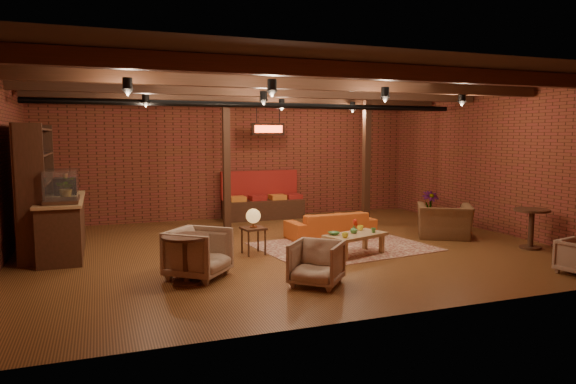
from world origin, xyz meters
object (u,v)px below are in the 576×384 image
object	(u,v)px
sofa	(331,225)
round_table_left	(186,251)
coffee_table	(355,236)
side_table_lamp	(253,220)
side_table_book	(451,212)
round_table_right	(531,222)
armchair_b	(316,261)
plant_tall	(431,176)
armchair_right	(444,216)
armchair_a	(198,251)

from	to	relation	value
sofa	round_table_left	distance (m)	4.24
round_table_left	coffee_table	bearing A→B (deg)	13.34
side_table_lamp	side_table_book	xyz separation A→B (m)	(5.03, 0.77, -0.22)
round_table_right	armchair_b	bearing A→B (deg)	-170.64
plant_tall	armchair_b	bearing A→B (deg)	-140.24
round_table_left	side_table_book	size ratio (longest dim) A/B	1.51
side_table_book	plant_tall	distance (m)	1.32
armchair_b	armchair_right	size ratio (longest dim) A/B	0.65
coffee_table	round_table_right	distance (m)	3.55
round_table_left	side_table_lamp	bearing A→B (deg)	45.35
coffee_table	plant_tall	world-z (taller)	plant_tall
coffee_table	round_table_left	size ratio (longest dim) A/B	1.79
armchair_a	plant_tall	xyz separation A→B (m)	(6.44, 3.06, 0.75)
side_table_lamp	round_table_left	bearing A→B (deg)	-134.65
round_table_left	round_table_right	distance (m)	6.67
side_table_book	round_table_right	distance (m)	2.20
coffee_table	side_table_lamp	bearing A→B (deg)	156.66
armchair_a	plant_tall	bearing A→B (deg)	-24.26
sofa	plant_tall	xyz separation A→B (m)	(3.19, 0.92, 0.90)
armchair_b	plant_tall	world-z (taller)	plant_tall
coffee_table	armchair_a	world-z (taller)	armchair_a
armchair_b	armchair_right	distance (m)	4.58
armchair_right	round_table_right	distance (m)	1.73
armchair_a	round_table_right	distance (m)	6.44
side_table_lamp	armchair_a	world-z (taller)	side_table_lamp
armchair_b	sofa	bearing A→B (deg)	102.85
side_table_book	armchair_right	bearing A→B (deg)	-135.85
coffee_table	round_table_left	bearing A→B (deg)	-166.66
side_table_book	round_table_right	world-z (taller)	round_table_right
coffee_table	armchair_b	size ratio (longest dim) A/B	1.80
round_table_left	armchair_right	size ratio (longest dim) A/B	0.66
armchair_right	side_table_book	bearing A→B (deg)	-103.90
coffee_table	armchair_right	size ratio (longest dim) A/B	1.18
coffee_table	armchair_right	distance (m)	2.69
sofa	plant_tall	world-z (taller)	plant_tall
round_table_right	plant_tall	distance (m)	3.33
round_table_left	sofa	bearing A→B (deg)	34.75
armchair_b	round_table_right	bearing A→B (deg)	50.56
plant_tall	side_table_lamp	bearing A→B (deg)	-160.47
side_table_lamp	round_table_left	size ratio (longest dim) A/B	1.17
side_table_lamp	sofa	bearing A→B (deg)	24.63
armchair_right	armchair_b	bearing A→B (deg)	61.74
sofa	armchair_right	bearing A→B (deg)	156.37
armchair_right	sofa	bearing A→B (deg)	11.16
side_table_lamp	plant_tall	xyz separation A→B (m)	(5.19, 1.84, 0.53)
sofa	plant_tall	bearing A→B (deg)	-166.69
round_table_left	plant_tall	bearing A→B (deg)	26.59
armchair_a	round_table_right	size ratio (longest dim) A/B	1.09
sofa	side_table_book	size ratio (longest dim) A/B	3.97
sofa	side_table_lamp	bearing A→B (deg)	21.79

